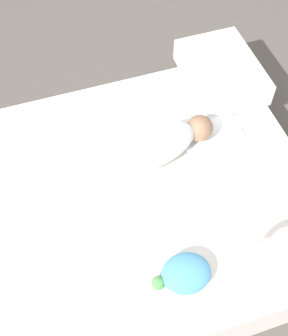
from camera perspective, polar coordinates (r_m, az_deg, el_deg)
ground_plane at (r=1.86m, az=-0.08°, el=-6.11°), size 12.00×12.00×0.00m
bed_mattress at (r=1.77m, az=-0.09°, el=-4.43°), size 1.21×1.10×0.22m
burp_cloth at (r=1.85m, az=7.78°, el=4.79°), size 0.24×0.16×0.02m
swaddled_baby at (r=1.68m, az=0.71°, el=2.52°), size 0.49×0.22×0.17m
pillow at (r=2.02m, az=9.43°, el=11.51°), size 0.28×0.39×0.10m
bunny_plush at (r=1.46m, az=16.53°, el=-11.00°), size 0.19×0.19×0.35m
turtle_plush at (r=1.50m, az=5.01°, el=-12.70°), size 0.19×0.14×0.07m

